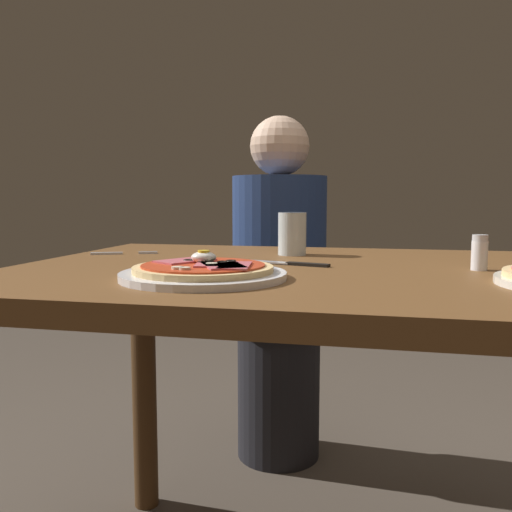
% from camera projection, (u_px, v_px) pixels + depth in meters
% --- Properties ---
extents(dining_table, '(1.20, 0.85, 0.77)m').
position_uv_depth(dining_table, '(317.00, 327.00, 1.08)').
color(dining_table, brown).
rests_on(dining_table, ground).
extents(pizza_foreground, '(0.28, 0.28, 0.05)m').
position_uv_depth(pizza_foreground, '(204.00, 272.00, 0.92)').
color(pizza_foreground, white).
rests_on(pizza_foreground, dining_table).
extents(water_glass_near, '(0.07, 0.07, 0.10)m').
position_uv_depth(water_glass_near, '(292.00, 237.00, 1.29)').
color(water_glass_near, silver).
rests_on(water_glass_near, dining_table).
extents(fork, '(0.15, 0.07, 0.00)m').
position_uv_depth(fork, '(119.00, 253.00, 1.31)').
color(fork, silver).
rests_on(fork, dining_table).
extents(knife, '(0.19, 0.07, 0.01)m').
position_uv_depth(knife, '(290.00, 263.00, 1.11)').
color(knife, silver).
rests_on(knife, dining_table).
extents(salt_shaker, '(0.03, 0.03, 0.07)m').
position_uv_depth(salt_shaker, '(480.00, 253.00, 1.02)').
color(salt_shaker, white).
rests_on(salt_shaker, dining_table).
extents(diner_person, '(0.32, 0.32, 1.18)m').
position_uv_depth(diner_person, '(279.00, 299.00, 1.88)').
color(diner_person, black).
rests_on(diner_person, ground).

